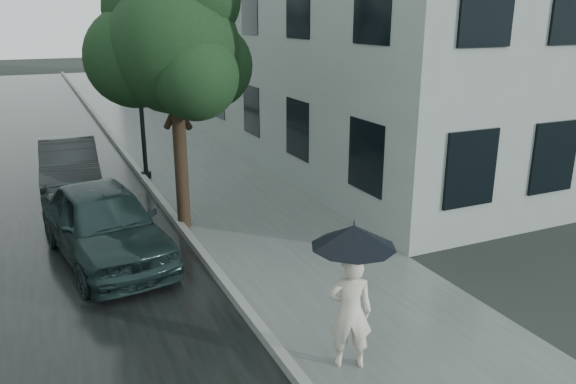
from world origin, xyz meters
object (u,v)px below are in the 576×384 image
street_tree (173,45)px  car_far (70,165)px  lamp_post (132,73)px  pedestrian (350,312)px  car_near (104,223)px

street_tree → car_far: (-2.00, 3.82, -3.16)m
lamp_post → pedestrian: bearing=-77.3°
car_near → car_far: (-0.24, 4.99, -0.06)m
lamp_post → car_near: 5.92m
pedestrian → lamp_post: bearing=-60.7°
pedestrian → lamp_post: size_ratio=0.30×
street_tree → pedestrian: bearing=-83.9°
street_tree → lamp_post: street_tree is taller
lamp_post → car_near: size_ratio=1.22×
street_tree → car_far: 5.35m
pedestrian → car_far: bearing=-50.1°
lamp_post → street_tree: bearing=-79.7°
lamp_post → car_near: bearing=-98.9°
car_near → car_far: size_ratio=1.05×
lamp_post → car_far: lamp_post is taller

